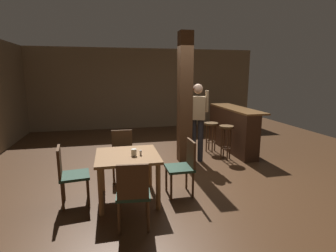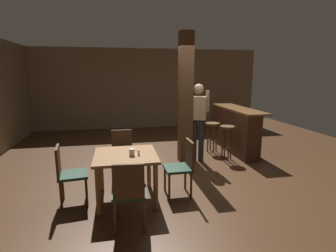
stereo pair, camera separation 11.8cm
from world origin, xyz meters
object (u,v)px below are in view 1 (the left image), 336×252
(chair_east, at_px, (184,164))
(salt_shaker, at_px, (141,153))
(chair_north, at_px, (123,152))
(bar_counter, at_px, (232,129))
(standing_person, at_px, (197,117))
(bar_stool_near, at_px, (226,135))
(chair_south, at_px, (133,192))
(dining_table, at_px, (128,162))
(napkin_cup, at_px, (134,152))
(chair_west, at_px, (69,173))
(bar_stool_mid, at_px, (211,130))

(chair_east, xyz_separation_m, salt_shaker, (-0.70, -0.07, 0.26))
(chair_north, relative_size, bar_counter, 0.42)
(chair_east, distance_m, salt_shaker, 0.75)
(standing_person, relative_size, bar_stool_near, 2.20)
(standing_person, bearing_deg, chair_south, -124.49)
(dining_table, xyz_separation_m, bar_stool_near, (2.31, 1.50, -0.04))
(napkin_cup, bearing_deg, bar_stool_near, 35.66)
(chair_north, height_order, chair_west, same)
(dining_table, height_order, chair_north, chair_north)
(chair_south, height_order, bar_stool_mid, chair_south)
(chair_west, distance_m, standing_person, 2.95)
(chair_south, bearing_deg, bar_counter, 47.46)
(salt_shaker, relative_size, bar_stool_mid, 0.10)
(chair_north, xyz_separation_m, bar_counter, (2.83, 1.33, 0.05))
(chair_east, distance_m, chair_west, 1.75)
(chair_west, bearing_deg, napkin_cup, -6.72)
(dining_table, distance_m, chair_west, 0.87)
(chair_east, bearing_deg, chair_west, 179.07)
(bar_counter, bearing_deg, chair_east, -130.63)
(chair_north, distance_m, chair_west, 1.19)
(chair_west, bearing_deg, chair_north, 46.20)
(chair_east, distance_m, bar_counter, 2.92)
(chair_east, bearing_deg, napkin_cup, -174.04)
(napkin_cup, xyz_separation_m, bar_stool_near, (2.22, 1.59, -0.21))
(chair_east, height_order, chair_south, same)
(standing_person, bearing_deg, napkin_cup, -133.43)
(dining_table, bearing_deg, chair_west, 178.78)
(chair_south, height_order, bar_stool_near, chair_south)
(standing_person, bearing_deg, dining_table, -136.80)
(bar_stool_near, bearing_deg, chair_north, -165.15)
(chair_north, height_order, salt_shaker, chair_north)
(chair_north, bearing_deg, bar_stool_near, 14.85)
(standing_person, bearing_deg, bar_stool_mid, 47.57)
(standing_person, distance_m, bar_counter, 1.42)
(chair_east, distance_m, chair_south, 1.20)
(bar_stool_near, bearing_deg, bar_stool_mid, 98.17)
(chair_west, height_order, standing_person, standing_person)
(chair_south, bearing_deg, bar_stool_mid, 53.67)
(chair_east, bearing_deg, salt_shaker, -174.11)
(chair_south, bearing_deg, bar_stool_near, 45.30)
(bar_stool_near, bearing_deg, dining_table, -147.04)
(chair_south, distance_m, standing_person, 2.90)
(chair_west, height_order, chair_south, same)
(chair_west, xyz_separation_m, standing_person, (2.49, 1.51, 0.50))
(chair_west, height_order, bar_stool_near, chair_west)
(dining_table, bearing_deg, chair_south, -89.33)
(chair_west, xyz_separation_m, chair_south, (0.87, -0.85, 0.00))
(chair_north, distance_m, chair_south, 1.70)
(dining_table, height_order, bar_counter, bar_counter)
(standing_person, distance_m, bar_stool_near, 0.81)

